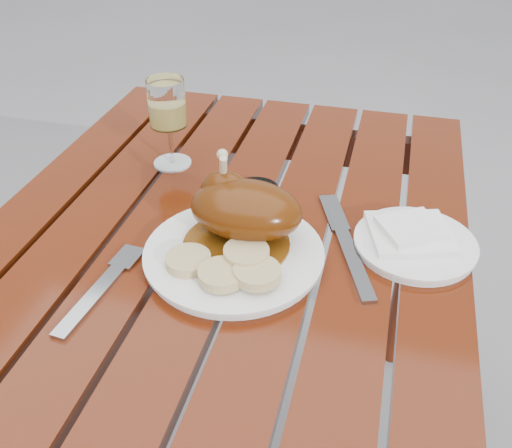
{
  "coord_description": "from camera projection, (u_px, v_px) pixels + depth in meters",
  "views": [
    {
      "loc": [
        0.25,
        -0.68,
        1.31
      ],
      "look_at": [
        0.06,
        0.04,
        0.78
      ],
      "focal_mm": 40.0,
      "sensor_mm": 36.0,
      "label": 1
    }
  ],
  "objects": [
    {
      "name": "ashtray",
      "position": [
        256.0,
        194.0,
        1.02
      ],
      "size": [
        0.1,
        0.1,
        0.02
      ],
      "primitive_type": "cylinder",
      "rotation": [
        0.0,
        0.0,
        -0.14
      ],
      "color": "#B2B7BC",
      "rests_on": "table"
    },
    {
      "name": "dinner_plate",
      "position": [
        234.0,
        255.0,
        0.88
      ],
      "size": [
        0.33,
        0.33,
        0.02
      ],
      "primitive_type": "cylinder",
      "rotation": [
        0.0,
        0.0,
        -0.18
      ],
      "color": "white",
      "rests_on": "table"
    },
    {
      "name": "side_plate",
      "position": [
        415.0,
        244.0,
        0.91
      ],
      "size": [
        0.21,
        0.21,
        0.02
      ],
      "primitive_type": "cylinder",
      "rotation": [
        0.0,
        0.0,
        0.09
      ],
      "color": "white",
      "rests_on": "table"
    },
    {
      "name": "bread_dumplings",
      "position": [
        228.0,
        265.0,
        0.83
      ],
      "size": [
        0.18,
        0.11,
        0.03
      ],
      "color": "tan",
      "rests_on": "dinner_plate"
    },
    {
      "name": "roast_duck",
      "position": [
        243.0,
        209.0,
        0.89
      ],
      "size": [
        0.18,
        0.17,
        0.13
      ],
      "color": "#60330B",
      "rests_on": "dinner_plate"
    },
    {
      "name": "knife",
      "position": [
        349.0,
        251.0,
        0.9
      ],
      "size": [
        0.11,
        0.23,
        0.01
      ],
      "primitive_type": "cube",
      "rotation": [
        0.0,
        0.0,
        0.36
      ],
      "color": "gray",
      "rests_on": "table"
    },
    {
      "name": "fork",
      "position": [
        97.0,
        292.0,
        0.82
      ],
      "size": [
        0.04,
        0.19,
        0.01
      ],
      "primitive_type": "cube",
      "rotation": [
        0.0,
        0.0,
        -0.1
      ],
      "color": "gray",
      "rests_on": "table"
    },
    {
      "name": "napkin",
      "position": [
        410.0,
        233.0,
        0.91
      ],
      "size": [
        0.15,
        0.15,
        0.01
      ],
      "primitive_type": "cube",
      "rotation": [
        0.0,
        0.0,
        0.29
      ],
      "color": "white",
      "rests_on": "side_plate"
    },
    {
      "name": "table",
      "position": [
        221.0,
        399.0,
        1.13
      ],
      "size": [
        0.8,
        1.2,
        0.75
      ],
      "primitive_type": "cube",
      "color": "#631F0B",
      "rests_on": "ground"
    },
    {
      "name": "wine_glass",
      "position": [
        169.0,
        124.0,
        1.08
      ],
      "size": [
        0.09,
        0.09,
        0.17
      ],
      "primitive_type": "cylinder",
      "rotation": [
        0.0,
        0.0,
        0.31
      ],
      "color": "#F4E16F",
      "rests_on": "table"
    }
  ]
}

